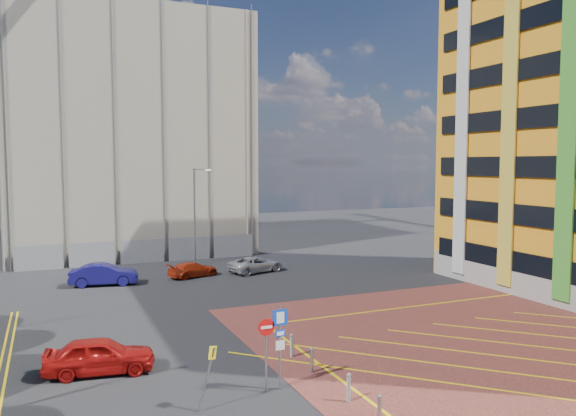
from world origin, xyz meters
TOP-DOWN VIEW (x-y plane):
  - ground at (0.00, 0.00)m, footprint 140.00×140.00m
  - forecourt at (14.00, 0.00)m, footprint 26.00×26.00m
  - lamp_back at (4.08, 28.00)m, footprint 1.53×0.16m
  - sign_cluster at (0.30, 0.98)m, footprint 1.17×0.12m
  - warning_sign at (-2.40, 0.35)m, footprint 0.77×0.42m
  - bollard_row at (2.30, -1.67)m, footprint 0.14×11.14m
  - construction_building at (0.00, 40.00)m, footprint 21.20×19.20m
  - construction_fence at (1.00, 30.00)m, footprint 21.60×0.06m
  - car_red_left at (-5.53, 5.37)m, footprint 4.52×2.38m
  - car_blue_back at (-3.81, 22.34)m, footprint 4.77×2.39m
  - car_red_back at (2.52, 22.67)m, footprint 4.12×2.63m
  - car_silver_back at (7.42, 22.51)m, footprint 4.82×3.22m

SIDE VIEW (x-z plane):
  - ground at x=0.00m, z-range 0.00..0.00m
  - forecourt at x=14.00m, z-range 0.00..0.02m
  - bollard_row at x=2.30m, z-range 0.02..0.92m
  - car_red_back at x=2.52m, z-range 0.00..1.11m
  - car_silver_back at x=7.42m, z-range 0.00..1.23m
  - car_red_left at x=-5.53m, z-range 0.00..1.46m
  - car_blue_back at x=-3.81m, z-range 0.00..1.50m
  - construction_fence at x=1.00m, z-range 0.00..2.00m
  - warning_sign at x=-2.40m, z-range 0.31..2.55m
  - sign_cluster at x=0.30m, z-range 0.35..3.55m
  - lamp_back at x=4.08m, z-range 0.36..8.36m
  - construction_building at x=0.00m, z-range 0.00..22.00m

